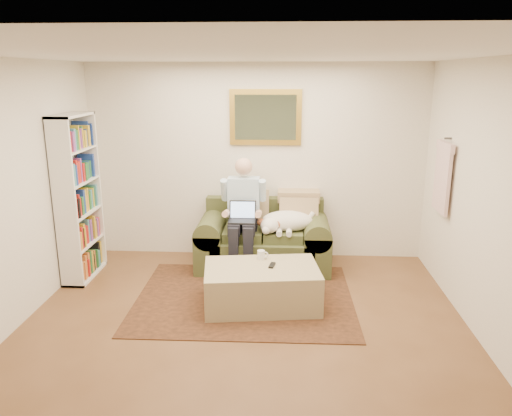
# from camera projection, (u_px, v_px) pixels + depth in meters

# --- Properties ---
(room_shell) EXTENTS (4.51, 5.00, 2.61)m
(room_shell) POSITION_uv_depth(u_px,v_px,m) (242.00, 202.00, 4.62)
(room_shell) COLOR brown
(room_shell) RESTS_ON ground
(rug) EXTENTS (2.43, 1.96, 0.01)m
(rug) POSITION_uv_depth(u_px,v_px,m) (245.00, 298.00, 5.63)
(rug) COLOR black
(rug) RESTS_ON room_shell
(sofa) EXTENTS (1.70, 0.86, 1.02)m
(sofa) POSITION_uv_depth(u_px,v_px,m) (264.00, 245.00, 6.49)
(sofa) COLOR #434B27
(sofa) RESTS_ON room_shell
(seated_man) EXTENTS (0.56, 0.80, 1.43)m
(seated_man) POSITION_uv_depth(u_px,v_px,m) (243.00, 217.00, 6.25)
(seated_man) COLOR #8CB8D8
(seated_man) RESTS_ON sofa
(laptop) EXTENTS (0.33, 0.26, 0.24)m
(laptop) POSITION_uv_depth(u_px,v_px,m) (242.00, 216.00, 6.18)
(laptop) COLOR black
(laptop) RESTS_ON seated_man
(sleeping_dog) EXTENTS (0.70, 0.44, 0.26)m
(sleeping_dog) POSITION_uv_depth(u_px,v_px,m) (287.00, 221.00, 6.30)
(sleeping_dog) COLOR white
(sleeping_dog) RESTS_ON sofa
(ottoman) EXTENTS (1.31, 0.92, 0.44)m
(ottoman) POSITION_uv_depth(u_px,v_px,m) (262.00, 286.00, 5.40)
(ottoman) COLOR tan
(ottoman) RESTS_ON room_shell
(coffee_mug) EXTENTS (0.08, 0.08, 0.10)m
(coffee_mug) POSITION_uv_depth(u_px,v_px,m) (261.00, 255.00, 5.57)
(coffee_mug) COLOR white
(coffee_mug) RESTS_ON ottoman
(tv_remote) EXTENTS (0.08, 0.16, 0.02)m
(tv_remote) POSITION_uv_depth(u_px,v_px,m) (272.00, 265.00, 5.38)
(tv_remote) COLOR black
(tv_remote) RESTS_ON ottoman
(bookshelf) EXTENTS (0.28, 0.80, 2.00)m
(bookshelf) POSITION_uv_depth(u_px,v_px,m) (78.00, 198.00, 6.02)
(bookshelf) COLOR white
(bookshelf) RESTS_ON room_shell
(wall_mirror) EXTENTS (0.94, 0.04, 0.72)m
(wall_mirror) POSITION_uv_depth(u_px,v_px,m) (265.00, 117.00, 6.50)
(wall_mirror) COLOR gold
(wall_mirror) RESTS_ON room_shell
(hanging_shirt) EXTENTS (0.06, 0.52, 0.90)m
(hanging_shirt) POSITION_uv_depth(u_px,v_px,m) (443.00, 173.00, 5.68)
(hanging_shirt) COLOR beige
(hanging_shirt) RESTS_ON room_shell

